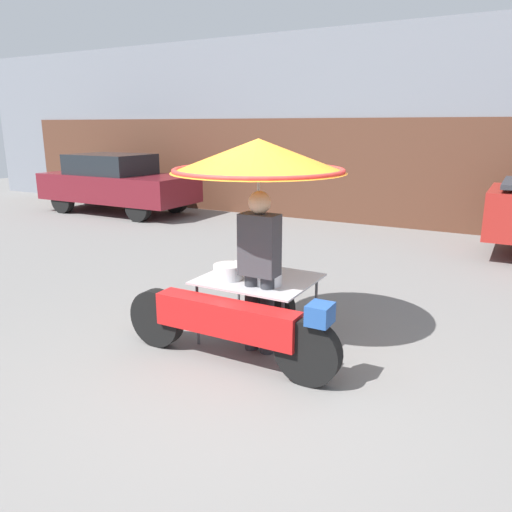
{
  "coord_description": "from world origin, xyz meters",
  "views": [
    {
      "loc": [
        2.1,
        -3.62,
        2.25
      ],
      "look_at": [
        -0.28,
        0.73,
        0.94
      ],
      "focal_mm": 35.0,
      "sensor_mm": 36.0,
      "label": 1
    }
  ],
  "objects_px": {
    "parked_car": "(117,183)",
    "potted_plant": "(88,181)",
    "vendor_person": "(259,264)",
    "vendor_motorcycle_cart": "(254,192)"
  },
  "relations": [
    {
      "from": "parked_car",
      "to": "potted_plant",
      "type": "xyz_separation_m",
      "value": [
        -1.86,
        0.75,
        -0.13
      ]
    },
    {
      "from": "vendor_person",
      "to": "parked_car",
      "type": "xyz_separation_m",
      "value": [
        -7.22,
        5.54,
        -0.13
      ]
    },
    {
      "from": "parked_car",
      "to": "vendor_person",
      "type": "bearing_deg",
      "value": -37.51
    },
    {
      "from": "parked_car",
      "to": "vendor_motorcycle_cart",
      "type": "bearing_deg",
      "value": -37.26
    },
    {
      "from": "vendor_person",
      "to": "vendor_motorcycle_cart",
      "type": "bearing_deg",
      "value": 132.12
    },
    {
      "from": "parked_car",
      "to": "potted_plant",
      "type": "distance_m",
      "value": 2.01
    },
    {
      "from": "vendor_motorcycle_cart",
      "to": "vendor_person",
      "type": "height_order",
      "value": "vendor_motorcycle_cart"
    },
    {
      "from": "vendor_motorcycle_cart",
      "to": "parked_car",
      "type": "xyz_separation_m",
      "value": [
        -7.07,
        5.38,
        -0.82
      ]
    },
    {
      "from": "parked_car",
      "to": "potted_plant",
      "type": "height_order",
      "value": "parked_car"
    },
    {
      "from": "parked_car",
      "to": "potted_plant",
      "type": "bearing_deg",
      "value": 158.14
    }
  ]
}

